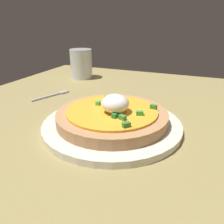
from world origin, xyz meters
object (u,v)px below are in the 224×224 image
cup_near (81,65)px  fork (54,95)px  plate (112,124)px  pizza (112,115)px

cup_near → fork: size_ratio=0.91×
plate → pizza: bearing=-35.4°
plate → fork: bearing=152.3°
cup_near → fork: (2.84, -20.68, -4.25)cm
fork → cup_near: bearing=28.3°
cup_near → plate: bearing=-52.2°
cup_near → fork: cup_near is taller
pizza → fork: (-22.39, 11.78, -2.44)cm
pizza → fork: bearing=152.2°
pizza → plate: bearing=144.6°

